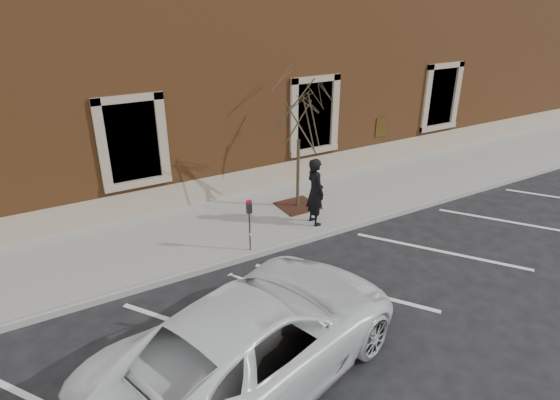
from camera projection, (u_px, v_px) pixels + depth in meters
ground at (291, 246)px, 12.44m from camera, size 120.00×120.00×0.00m
sidewalk_near at (260, 218)px, 13.79m from camera, size 40.00×3.50×0.15m
curb_near at (292, 244)px, 12.37m from camera, size 40.00×0.12×0.15m
parking_stripes at (341, 287)px, 10.70m from camera, size 28.00×4.40×0.01m
building_civic at (181, 58)px, 16.92m from camera, size 40.00×8.62×8.00m
man at (315, 192)px, 12.95m from camera, size 0.52×0.74×1.93m
parking_meter at (249, 216)px, 11.55m from camera, size 0.13×0.10×1.38m
tree_grate at (297, 206)px, 14.37m from camera, size 1.13×1.13×0.03m
sapling at (299, 120)px, 13.27m from camera, size 2.32×2.32×3.86m
white_truck at (256, 337)px, 7.94m from camera, size 6.48×4.43×1.65m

